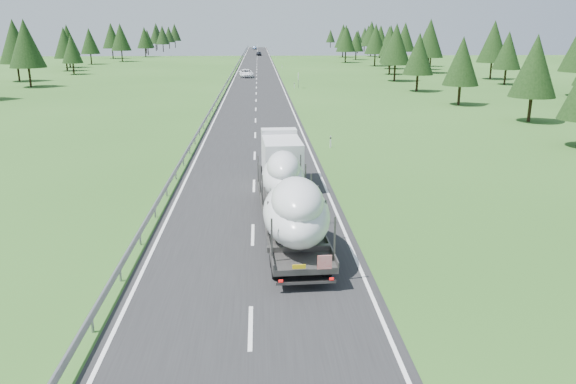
{
  "coord_description": "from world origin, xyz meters",
  "views": [
    {
      "loc": [
        0.4,
        -17.12,
        9.83
      ],
      "look_at": [
        1.81,
        10.09,
        1.88
      ],
      "focal_mm": 35.0,
      "sensor_mm": 36.0,
      "label": 1
    }
  ],
  "objects_px": {
    "distant_car_dark": "(259,54)",
    "distant_car_blue": "(255,48)",
    "distant_van": "(246,73)",
    "highway_sign": "(298,77)",
    "boat_truck": "(288,186)"
  },
  "relations": [
    {
      "from": "boat_truck",
      "to": "distant_van",
      "type": "distance_m",
      "value": 92.44
    },
    {
      "from": "boat_truck",
      "to": "distant_car_dark",
      "type": "height_order",
      "value": "boat_truck"
    },
    {
      "from": "boat_truck",
      "to": "distant_car_dark",
      "type": "bearing_deg",
      "value": 90.34
    },
    {
      "from": "highway_sign",
      "to": "distant_car_blue",
      "type": "relative_size",
      "value": 0.56
    },
    {
      "from": "boat_truck",
      "to": "distant_van",
      "type": "relative_size",
      "value": 3.08
    },
    {
      "from": "highway_sign",
      "to": "distant_car_dark",
      "type": "xyz_separation_m",
      "value": [
        -6.53,
        120.65,
        -1.02
      ]
    },
    {
      "from": "distant_car_dark",
      "to": "distant_van",
      "type": "bearing_deg",
      "value": -88.92
    },
    {
      "from": "distant_van",
      "to": "distant_car_blue",
      "type": "bearing_deg",
      "value": 84.98
    },
    {
      "from": "boat_truck",
      "to": "highway_sign",
      "type": "bearing_deg",
      "value": 85.56
    },
    {
      "from": "highway_sign",
      "to": "distant_van",
      "type": "height_order",
      "value": "highway_sign"
    },
    {
      "from": "distant_car_dark",
      "to": "distant_car_blue",
      "type": "relative_size",
      "value": 1.0
    },
    {
      "from": "distant_van",
      "to": "distant_car_dark",
      "type": "distance_m",
      "value": 97.75
    },
    {
      "from": "distant_van",
      "to": "distant_car_dark",
      "type": "bearing_deg",
      "value": 83.6
    },
    {
      "from": "highway_sign",
      "to": "distant_van",
      "type": "relative_size",
      "value": 0.44
    },
    {
      "from": "highway_sign",
      "to": "distant_car_dark",
      "type": "relative_size",
      "value": 0.56
    }
  ]
}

